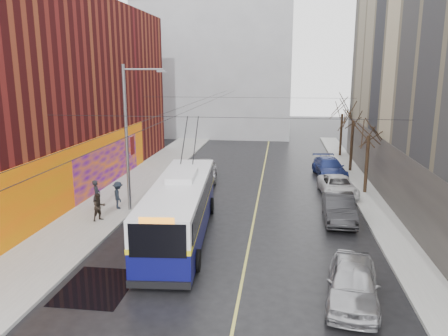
% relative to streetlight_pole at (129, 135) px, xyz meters
% --- Properties ---
extents(ground, '(140.00, 140.00, 0.00)m').
position_rel_streetlight_pole_xyz_m(ground, '(6.14, -10.00, -4.85)').
color(ground, black).
rests_on(ground, ground).
extents(sidewalk_left, '(4.00, 60.00, 0.15)m').
position_rel_streetlight_pole_xyz_m(sidewalk_left, '(-1.86, 2.00, -4.77)').
color(sidewalk_left, gray).
rests_on(sidewalk_left, ground).
extents(sidewalk_right, '(2.00, 60.00, 0.15)m').
position_rel_streetlight_pole_xyz_m(sidewalk_right, '(15.14, 2.00, -4.77)').
color(sidewalk_right, gray).
rests_on(sidewalk_right, ground).
extents(lane_line, '(0.12, 50.00, 0.01)m').
position_rel_streetlight_pole_xyz_m(lane_line, '(7.64, 4.00, -4.84)').
color(lane_line, '#BFB74C').
rests_on(lane_line, ground).
extents(building_left, '(12.11, 36.00, 14.00)m').
position_rel_streetlight_pole_xyz_m(building_left, '(-9.85, 3.99, 2.14)').
color(building_left, '#521011').
rests_on(building_left, ground).
extents(building_far, '(20.50, 12.10, 18.00)m').
position_rel_streetlight_pole_xyz_m(building_far, '(0.14, 34.99, 4.17)').
color(building_far, gray).
rests_on(building_far, ground).
extents(streetlight_pole, '(2.65, 0.60, 9.00)m').
position_rel_streetlight_pole_xyz_m(streetlight_pole, '(0.00, 0.00, 0.00)').
color(streetlight_pole, slate).
rests_on(streetlight_pole, ground).
extents(catenary_wires, '(18.00, 60.00, 0.22)m').
position_rel_streetlight_pole_xyz_m(catenary_wires, '(3.60, 4.77, 1.40)').
color(catenary_wires, black).
extents(tree_near, '(3.20, 3.20, 6.40)m').
position_rel_streetlight_pole_xyz_m(tree_near, '(15.14, 6.00, 0.13)').
color(tree_near, black).
rests_on(tree_near, ground).
extents(tree_mid, '(3.20, 3.20, 6.68)m').
position_rel_streetlight_pole_xyz_m(tree_mid, '(15.14, 13.00, 0.41)').
color(tree_mid, black).
rests_on(tree_mid, ground).
extents(tree_far, '(3.20, 3.20, 6.57)m').
position_rel_streetlight_pole_xyz_m(tree_far, '(15.14, 20.00, 0.30)').
color(tree_far, black).
rests_on(tree_far, ground).
extents(puddle, '(2.73, 3.46, 0.01)m').
position_rel_streetlight_pole_xyz_m(puddle, '(1.81, -9.59, -4.84)').
color(puddle, black).
rests_on(puddle, ground).
extents(pigeons_flying, '(2.38, 3.70, 1.86)m').
position_rel_streetlight_pole_xyz_m(pigeons_flying, '(2.77, 0.79, 2.25)').
color(pigeons_flying, slate).
extents(trolleybus, '(3.59, 12.34, 5.78)m').
position_rel_streetlight_pole_xyz_m(trolleybus, '(3.96, -3.74, -3.24)').
color(trolleybus, '#090A48').
rests_on(trolleybus, ground).
extents(parked_car_a, '(2.56, 4.95, 1.61)m').
position_rel_streetlight_pole_xyz_m(parked_car_a, '(11.94, -9.42, -4.04)').
color(parked_car_a, '#A4A4A9').
rests_on(parked_car_a, ground).
extents(parked_car_b, '(1.79, 4.84, 1.58)m').
position_rel_streetlight_pole_xyz_m(parked_car_b, '(12.57, -0.07, -4.06)').
color(parked_car_b, '#242426').
rests_on(parked_car_b, ground).
extents(parked_car_c, '(2.62, 5.10, 1.38)m').
position_rel_streetlight_pole_xyz_m(parked_car_c, '(13.14, 5.31, -4.16)').
color(parked_car_c, silver).
rests_on(parked_car_c, ground).
extents(parked_car_d, '(2.81, 5.55, 1.55)m').
position_rel_streetlight_pole_xyz_m(parked_car_d, '(13.14, 10.95, -4.07)').
color(parked_car_d, navy).
rests_on(parked_car_d, ground).
extents(following_car, '(2.57, 5.08, 1.66)m').
position_rel_streetlight_pole_xyz_m(following_car, '(3.05, 8.65, -4.02)').
color(following_car, '#B4B3B8').
rests_on(following_car, ground).
extents(pedestrian_a, '(0.61, 0.78, 1.88)m').
position_rel_streetlight_pole_xyz_m(pedestrian_a, '(-2.16, -0.31, -3.76)').
color(pedestrian_a, black).
rests_on(pedestrian_a, sidewalk_left).
extents(pedestrian_b, '(0.96, 0.99, 1.61)m').
position_rel_streetlight_pole_xyz_m(pedestrian_b, '(-1.18, -2.23, -3.89)').
color(pedestrian_b, black).
rests_on(pedestrian_b, sidewalk_left).
extents(pedestrian_c, '(1.11, 1.29, 1.73)m').
position_rel_streetlight_pole_xyz_m(pedestrian_c, '(-0.91, 0.07, -3.83)').
color(pedestrian_c, black).
rests_on(pedestrian_c, sidewalk_left).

